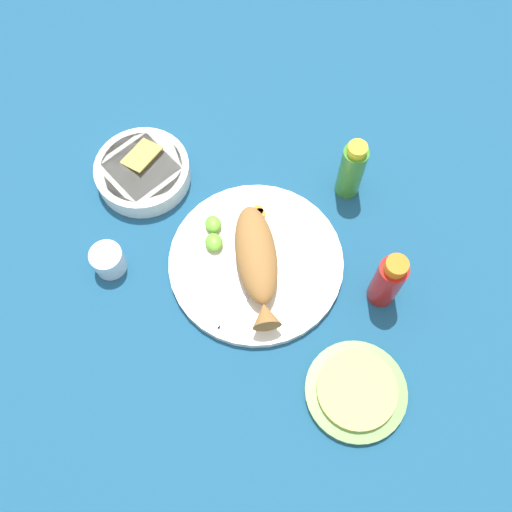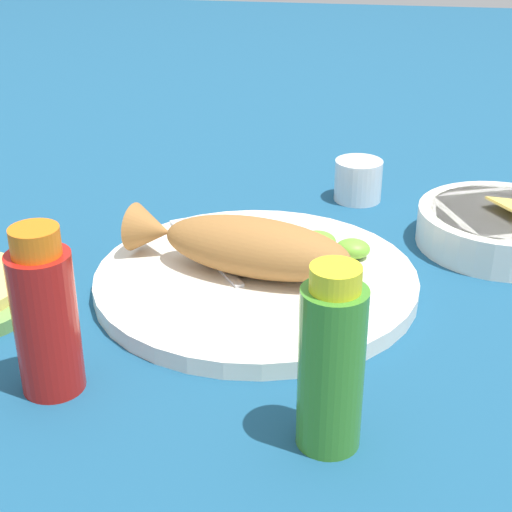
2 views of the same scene
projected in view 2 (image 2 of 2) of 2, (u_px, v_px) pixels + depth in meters
ground_plane at (256, 288)px, 0.84m from camera, size 4.00×4.00×0.00m
main_plate at (256, 280)px, 0.83m from camera, size 0.34×0.34×0.02m
fried_fish at (243, 245)px, 0.82m from camera, size 0.26×0.12×0.06m
fork_near at (201, 246)px, 0.88m from camera, size 0.12×0.16×0.00m
fork_far at (238, 237)px, 0.90m from camera, size 0.17×0.10×0.00m
carrot_slice_near at (350, 298)px, 0.78m from camera, size 0.02×0.02×0.00m
carrot_slice_mid at (341, 297)px, 0.78m from camera, size 0.02×0.02×0.00m
lime_wedge_main at (353, 249)px, 0.86m from camera, size 0.04×0.03×0.02m
lime_wedge_side at (318, 241)px, 0.87m from camera, size 0.04×0.03×0.02m
hot_sauce_bottle_red at (45, 316)px, 0.65m from camera, size 0.05×0.05×0.15m
hot_sauce_bottle_green at (331, 363)px, 0.58m from camera, size 0.05×0.05×0.15m
salt_cup at (358, 183)px, 1.05m from camera, size 0.06×0.06×0.05m
guacamole_bowl at (502, 226)px, 0.92m from camera, size 0.20×0.20×0.06m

